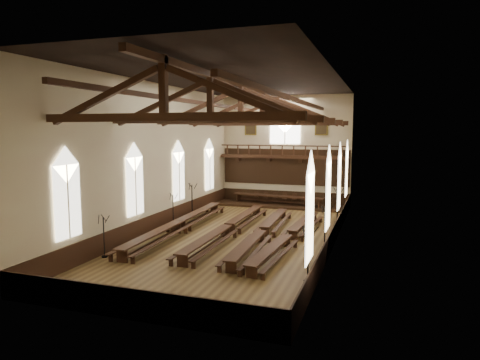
% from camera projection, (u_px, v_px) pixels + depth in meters
% --- Properties ---
extents(ground, '(26.00, 26.00, 0.00)m').
position_uv_depth(ground, '(241.00, 236.00, 27.81)').
color(ground, brown).
rests_on(ground, ground).
extents(room_walls, '(26.00, 26.00, 26.00)m').
position_uv_depth(room_walls, '(241.00, 136.00, 27.04)').
color(room_walls, beige).
rests_on(room_walls, ground).
extents(wainscot_band, '(12.00, 26.00, 1.20)m').
position_uv_depth(wainscot_band, '(241.00, 227.00, 27.73)').
color(wainscot_band, black).
rests_on(wainscot_band, ground).
extents(side_windows, '(11.85, 19.80, 4.50)m').
position_uv_depth(side_windows, '(241.00, 179.00, 27.36)').
color(side_windows, white).
rests_on(side_windows, room_walls).
extents(end_window, '(2.80, 0.12, 3.80)m').
position_uv_depth(end_window, '(285.00, 126.00, 39.10)').
color(end_window, white).
rests_on(end_window, room_walls).
extents(minstrels_gallery, '(11.80, 1.24, 3.70)m').
position_uv_depth(minstrels_gallery, '(284.00, 162.00, 39.27)').
color(minstrels_gallery, '#391C12').
rests_on(minstrels_gallery, room_walls).
extents(portraits, '(7.75, 0.09, 1.45)m').
position_uv_depth(portraits, '(285.00, 127.00, 39.12)').
color(portraits, brown).
rests_on(portraits, room_walls).
extents(roof_trusses, '(11.70, 25.70, 2.80)m').
position_uv_depth(roof_trusses, '(241.00, 108.00, 26.84)').
color(roof_trusses, '#391C12').
rests_on(roof_trusses, room_walls).
extents(refectory_row_a, '(1.85, 14.81, 0.79)m').
position_uv_depth(refectory_row_a, '(179.00, 223.00, 28.88)').
color(refectory_row_a, '#391C12').
rests_on(refectory_row_a, ground).
extents(refectory_row_b, '(1.58, 14.43, 0.75)m').
position_uv_depth(refectory_row_b, '(228.00, 227.00, 27.93)').
color(refectory_row_b, '#391C12').
rests_on(refectory_row_b, ground).
extents(refectory_row_c, '(1.70, 14.05, 0.71)m').
position_uv_depth(refectory_row_c, '(262.00, 231.00, 26.90)').
color(refectory_row_c, '#391C12').
rests_on(refectory_row_c, ground).
extents(refectory_row_d, '(1.78, 13.89, 0.69)m').
position_uv_depth(refectory_row_d, '(290.00, 235.00, 25.92)').
color(refectory_row_d, '#391C12').
rests_on(refectory_row_d, ground).
extents(dais, '(11.40, 2.83, 0.19)m').
position_uv_depth(dais, '(277.00, 205.00, 38.62)').
color(dais, black).
rests_on(dais, ground).
extents(high_table, '(8.46, 1.93, 0.79)m').
position_uv_depth(high_table, '(278.00, 197.00, 38.53)').
color(high_table, '#391C12').
rests_on(high_table, dais).
extents(high_chairs, '(4.90, 0.41, 0.91)m').
position_uv_depth(high_chairs, '(280.00, 197.00, 39.31)').
color(high_chairs, '#391C12').
rests_on(high_chairs, dais).
extents(candelabrum_left_near, '(0.63, 0.72, 2.35)m').
position_uv_depth(candelabrum_left_near, '(104.00, 244.00, 23.10)').
color(candelabrum_left_near, black).
rests_on(candelabrum_left_near, ground).
extents(candelabrum_left_mid, '(0.70, 0.71, 2.39)m').
position_uv_depth(candelabrum_left_mid, '(173.00, 216.00, 30.69)').
color(candelabrum_left_mid, black).
rests_on(candelabrum_left_mid, ground).
extents(candelabrum_left_far, '(0.81, 0.81, 2.73)m').
position_uv_depth(candelabrum_left_far, '(192.00, 207.00, 33.72)').
color(candelabrum_left_far, black).
rests_on(candelabrum_left_far, ground).
extents(candelabrum_right_near, '(0.74, 0.80, 2.63)m').
position_uv_depth(candelabrum_right_near, '(308.00, 265.00, 19.30)').
color(candelabrum_right_near, black).
rests_on(candelabrum_right_near, ground).
extents(candelabrum_right_mid, '(0.68, 0.78, 2.55)m').
position_uv_depth(candelabrum_right_mid, '(325.00, 236.00, 24.81)').
color(candelabrum_right_mid, black).
rests_on(candelabrum_right_mid, ground).
extents(candelabrum_right_far, '(0.79, 0.78, 2.66)m').
position_uv_depth(candelabrum_right_far, '(337.00, 212.00, 31.61)').
color(candelabrum_right_far, black).
rests_on(candelabrum_right_far, ground).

